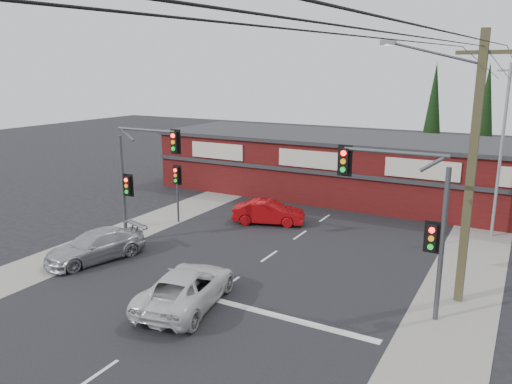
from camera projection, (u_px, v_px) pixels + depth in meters
The scene contains 18 objects.
ground at pixel (229, 284), 20.61m from camera, with size 120.00×120.00×0.00m, color black.
road_strip at pixel (282, 248), 24.86m from camera, with size 14.00×70.00×0.01m, color black.
verge_left at pixel (150, 223), 28.85m from camera, with size 3.00×70.00×0.02m, color gray.
verge_right at pixel (464, 281), 20.87m from camera, with size 3.00×70.00×0.02m, color gray.
stop_line at pixel (290, 319), 17.68m from camera, with size 6.50×0.35×0.01m, color silver.
white_suv at pixel (187, 287), 18.64m from camera, with size 2.34×5.08×1.41m, color silver.
silver_suv at pixel (96, 246), 23.12m from camera, with size 1.91×4.69×1.36m, color #B0B2B6.
red_sedan at pixel (269, 212), 28.66m from camera, with size 1.42×4.08×1.34m, color #A60A0D.
lane_dashes at pixel (175, 321), 17.55m from camera, with size 0.12×30.42×0.01m.
shop_building at pixel (344, 165), 35.02m from camera, with size 27.30×8.40×4.22m.
conifer_near at pixel (433, 113), 38.08m from camera, with size 1.80×1.80×9.25m.
conifer_far at pixel (485, 113), 38.14m from camera, with size 1.80×1.80×9.25m.
traffic_mast_left at pixel (138, 169), 24.40m from camera, with size 3.77×0.27×5.97m.
traffic_mast_right at pixel (411, 208), 17.30m from camera, with size 3.96×0.27×5.97m.
pedestal_signal at pixel (177, 182), 28.53m from camera, with size 0.55×0.27×3.38m.
utility_pole at pixel (468, 162), 17.94m from camera, with size 4.38×0.59×10.00m.
steel_pole at pixel (501, 149), 25.48m from camera, with size 1.20×0.16×9.00m.
power_lines at pixel (461, 52), 12.39m from camera, with size 2.01×29.00×1.22m.
Camera 1 is at (10.22, -16.20, 8.58)m, focal length 35.00 mm.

